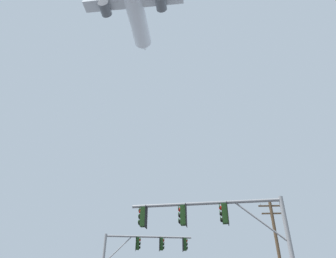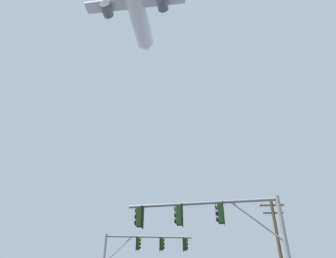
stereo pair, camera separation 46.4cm
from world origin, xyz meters
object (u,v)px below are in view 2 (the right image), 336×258
(signal_pole_near, at_px, (216,226))
(signal_pole_far, at_px, (140,253))
(utility_pole, at_px, (280,253))
(airplane, at_px, (135,4))

(signal_pole_near, height_order, signal_pole_far, signal_pole_far)
(utility_pole, distance_m, airplane, 53.39)
(signal_pole_near, xyz_separation_m, utility_pole, (6.42, 13.75, 0.72))
(signal_pole_near, height_order, utility_pole, utility_pole)
(utility_pole, bearing_deg, airplane, 147.31)
(signal_pole_near, distance_m, airplane, 56.87)
(signal_pole_far, bearing_deg, airplane, 111.15)
(signal_pole_far, height_order, utility_pole, utility_pole)
(signal_pole_far, distance_m, utility_pole, 12.03)
(utility_pole, bearing_deg, signal_pole_near, -115.02)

